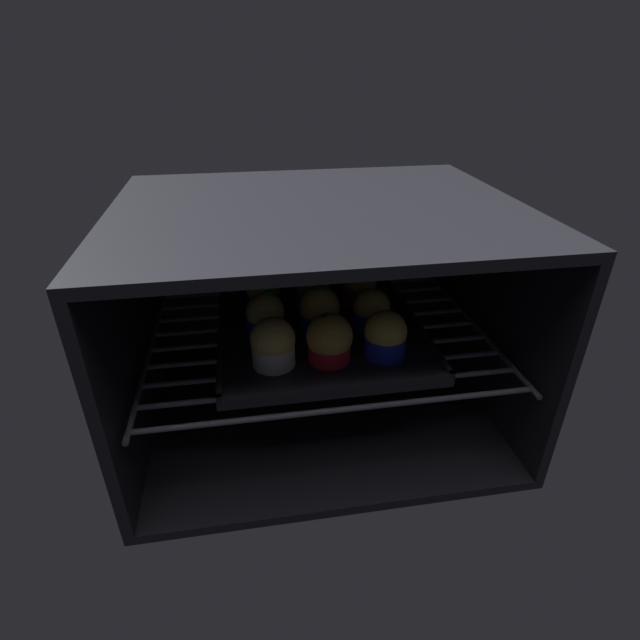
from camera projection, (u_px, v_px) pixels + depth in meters
The scene contains 12 objects.
oven_cavity at pixel (315, 306), 81.90cm from camera, with size 59.00×47.00×37.00cm.
oven_rack at pixel (319, 336), 79.90cm from camera, with size 54.80×42.00×0.80cm.
baking_tray at pixel (320, 333), 78.50cm from camera, with size 32.38×32.38×2.20cm.
muffin_row0_col0 at pixel (273, 344), 68.39cm from camera, with size 6.42×6.42×7.33cm.
muffin_row0_col1 at pixel (329, 340), 69.49cm from camera, with size 6.76×6.76×7.27cm.
muffin_row0_col2 at pixel (385, 336), 70.62cm from camera, with size 6.29×6.29×7.09cm.
muffin_row1_col0 at pixel (266, 316), 75.51cm from camera, with size 6.18×6.18×7.48cm.
muffin_row1_col1 at pixel (320, 310), 76.82cm from camera, with size 6.45×6.45×8.02cm.
muffin_row1_col2 at pixel (371, 311), 77.64cm from camera, with size 6.18×6.18×6.82cm.
muffin_row2_col0 at pixel (263, 292), 82.75cm from camera, with size 6.18×6.18×7.45cm.
muffin_row2_col1 at pixel (313, 289), 84.00cm from camera, with size 6.18×6.18×7.80cm.
muffin_row2_col2 at pixel (359, 287), 85.15cm from camera, with size 6.18×6.18×7.36cm.
Camera 1 is at (-10.98, -45.57, 54.89)cm, focal length 27.17 mm.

